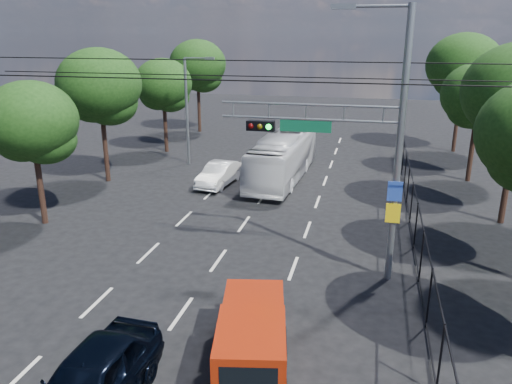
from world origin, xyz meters
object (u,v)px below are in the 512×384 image
(white_bus, at_px, (283,157))
(signal_mast, at_px, (363,136))
(red_pickup, at_px, (252,337))
(white_van, at_px, (219,174))
(navy_hatchback, at_px, (91,382))

(white_bus, bearing_deg, signal_mast, -64.82)
(red_pickup, height_order, white_bus, white_bus)
(white_bus, distance_m, white_van, 4.07)
(navy_hatchback, distance_m, white_van, 18.41)
(signal_mast, bearing_deg, red_pickup, -111.68)
(signal_mast, xyz_separation_m, white_bus, (-4.87, 11.83, -3.86))
(red_pickup, bearing_deg, white_bus, 97.82)
(red_pickup, bearing_deg, signal_mast, 68.32)
(signal_mast, distance_m, red_pickup, 7.82)
(signal_mast, distance_m, white_van, 13.59)
(navy_hatchback, height_order, white_van, navy_hatchback)
(navy_hatchback, distance_m, white_bus, 20.35)
(signal_mast, height_order, white_van, signal_mast)
(signal_mast, xyz_separation_m, red_pickup, (-2.41, -6.07, -4.30))
(red_pickup, distance_m, white_bus, 18.07)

